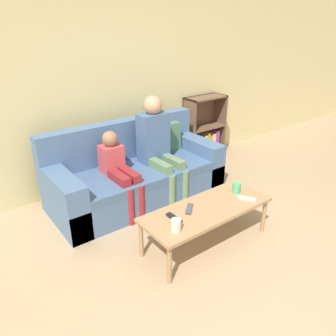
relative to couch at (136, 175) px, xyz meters
The scene contains 12 objects.
ground_plane 1.92m from the couch, 92.00° to the right, with size 22.00×22.00×0.00m, color tan.
wall_back 1.18m from the couch, 96.19° to the left, with size 12.00×0.06×2.60m.
couch is the anchor object (origin of this frame).
bookshelf 1.54m from the couch, 17.02° to the left, with size 0.64×0.28×0.94m.
coffee_table 1.17m from the couch, 88.38° to the right, with size 1.26×0.49×0.39m.
person_adult 0.47m from the couch, 18.06° to the right, with size 0.35×0.62×1.19m.
person_child 0.40m from the couch, 154.64° to the right, with size 0.23×0.61×0.88m.
cup_near 1.23m from the couch, 67.58° to the right, with size 0.08×0.08×0.11m.
cup_far 1.36m from the couch, 107.99° to the right, with size 0.08×0.08×0.11m.
tv_remote_0 1.37m from the couch, 71.27° to the right, with size 0.13×0.17×0.02m.
tv_remote_1 1.12m from the couch, 96.33° to the right, with size 0.16×0.15×0.02m.
tv_remote_2 1.19m from the couch, 105.78° to the right, with size 0.05×0.17×0.02m.
Camera 1 is at (-1.73, -1.11, 1.95)m, focal length 35.00 mm.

